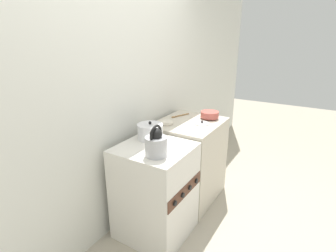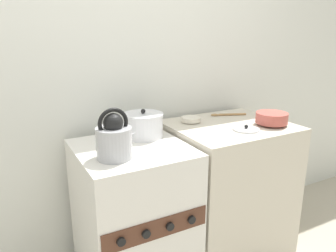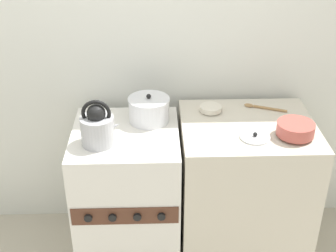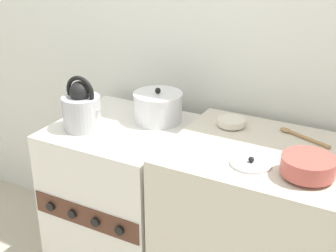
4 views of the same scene
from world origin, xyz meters
name	(u,v)px [view 1 (image 1 of 4)]	position (x,y,z in m)	size (l,w,h in m)	color
ground_plane	(184,243)	(0.00, 0.00, 0.00)	(12.00, 12.00, 0.00)	#B2A893
wall_back	(116,101)	(0.00, 0.73, 1.25)	(7.00, 0.06, 2.50)	silver
stove	(155,191)	(0.00, 0.31, 0.45)	(0.61, 0.65, 0.89)	silver
counter	(188,160)	(0.70, 0.33, 0.46)	(0.76, 0.66, 0.92)	beige
kettle	(156,144)	(-0.13, 0.20, 1.00)	(0.22, 0.18, 0.26)	#B2B2B7
cooking_pot	(150,132)	(0.14, 0.45, 0.97)	(0.24, 0.24, 0.17)	silver
enamel_bowl	(210,115)	(0.93, 0.19, 0.97)	(0.20, 0.20, 0.08)	#B75147
small_ceramic_bowl	(167,122)	(0.50, 0.49, 0.94)	(0.13, 0.13, 0.04)	beige
loose_pot_lid	(202,123)	(0.71, 0.18, 0.93)	(0.17, 0.17, 0.03)	silver
wooden_spoon	(179,116)	(0.82, 0.52, 0.93)	(0.25, 0.12, 0.02)	#A37A4C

